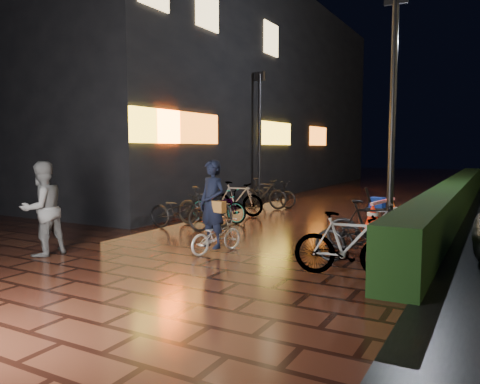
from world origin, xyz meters
The scene contains 11 objects.
ground centered at (0.00, 0.00, 0.00)m, with size 80.00×80.00×0.00m, color #381911.
hedge centered at (3.30, 8.00, 0.50)m, with size 0.70×20.00×1.00m, color black.
bystander_person centered at (-3.00, -2.42, 0.89)m, with size 0.87×0.67×1.78m, color #5A5A5C.
storefront_block centered at (-9.50, 11.50, 4.50)m, with size 12.09×22.00×9.00m.
lamp_post_hedge centered at (2.14, 3.61, 3.20)m, with size 0.55×0.16×5.81m.
lamp_post_sf centered at (-3.16, 6.97, 2.60)m, with size 0.45×0.13×4.73m.
cyclist centered at (-0.28, -0.70, 0.67)m, with size 0.76×1.33×1.80m.
traffic_barrier centered at (1.94, 3.78, 0.36)m, with size 0.65×1.78×0.72m.
cart_assembly centered at (1.55, 4.79, 0.49)m, with size 0.57×0.52×0.95m.
parked_bikes_storefront centered at (-2.30, 3.53, 0.48)m, with size 1.99×5.84×1.02m.
parked_bikes_hedge centered at (2.41, -0.22, 0.49)m, with size 1.91×2.57×1.02m.
Camera 1 is at (4.46, -8.22, 2.03)m, focal length 35.00 mm.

